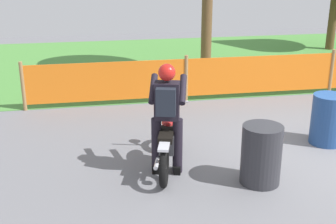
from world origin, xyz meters
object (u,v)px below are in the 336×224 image
at_px(motorcycle_lead, 168,140).
at_px(oil_drum, 261,155).
at_px(rider_lead, 167,113).
at_px(spare_drum, 328,119).

distance_m(motorcycle_lead, oil_drum, 1.45).
bearing_deg(rider_lead, oil_drum, -99.20).
bearing_deg(motorcycle_lead, rider_lead, -179.49).
distance_m(oil_drum, spare_drum, 2.04).
height_order(motorcycle_lead, spare_drum, motorcycle_lead).
bearing_deg(rider_lead, motorcycle_lead, 0.51).
height_order(rider_lead, spare_drum, rider_lead).
xyz_separation_m(oil_drum, spare_drum, (1.67, 1.16, 0.00)).
xyz_separation_m(motorcycle_lead, spare_drum, (2.89, 0.39, 0.00)).
bearing_deg(motorcycle_lead, spare_drum, -67.29).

